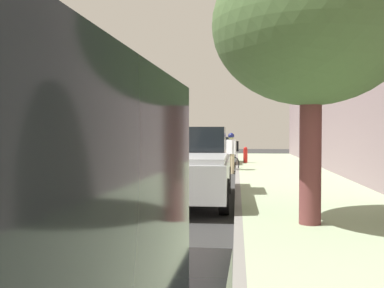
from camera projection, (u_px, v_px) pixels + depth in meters
name	position (u px, v px, depth m)	size (l,w,h in m)	color
ground	(160.00, 193.00, 13.18)	(64.72, 64.72, 0.00)	#2F2F2F
sidewalk	(306.00, 192.00, 12.75)	(3.75, 40.45, 0.16)	#9EB18C
curb_edge	(238.00, 191.00, 12.95)	(0.16, 40.45, 0.16)	gray
lane_stripe_centre	(58.00, 192.00, 13.26)	(0.14, 40.00, 0.01)	white
lane_stripe_bike_edge	(188.00, 193.00, 13.10)	(0.12, 40.45, 0.01)	white
building_facade	(384.00, 94.00, 12.46)	(0.50, 40.45, 5.77)	gray
parked_pickup_silver_second	(191.00, 167.00, 11.52)	(2.04, 5.31, 1.95)	#B7BABF
parked_sedan_tan_mid	(215.00, 151.00, 23.78)	(2.04, 4.50, 1.52)	tan
bicycle_at_curb	(227.00, 164.00, 19.53)	(1.15, 1.33, 0.73)	black
cyclist_with_backpack	(232.00, 149.00, 19.05)	(0.54, 0.55, 1.76)	#C6B284
street_tree_mid_block	(311.00, 26.00, 7.90)	(3.55, 3.55, 5.03)	brown
fire_hydrant	(245.00, 155.00, 23.39)	(0.22, 0.22, 0.84)	red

